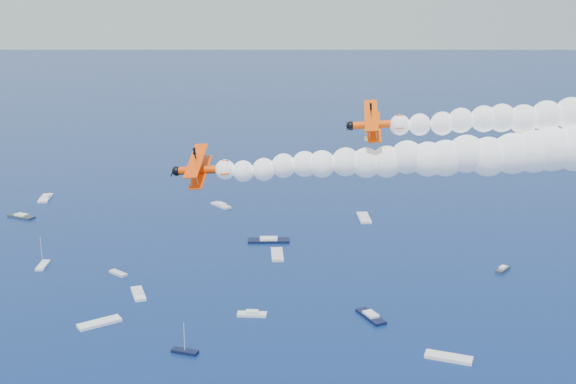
{
  "coord_description": "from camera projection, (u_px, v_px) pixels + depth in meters",
  "views": [
    {
      "loc": [
        10.67,
        -71.3,
        74.54
      ],
      "look_at": [
        9.81,
        19.53,
        49.38
      ],
      "focal_mm": 44.54,
      "sensor_mm": 36.0,
      "label": 1
    }
  ],
  "objects": [
    {
      "name": "spectator_boats",
      "position": [
        235.0,
        277.0,
        193.97
      ],
      "size": [
        227.74,
        155.94,
        0.7
      ],
      "color": "#303641",
      "rests_on": "ground"
    },
    {
      "name": "biplane_lead",
      "position": [
        376.0,
        125.0,
        91.58
      ],
      "size": [
        8.28,
        10.01,
        7.88
      ],
      "primitive_type": null,
      "rotation": [
        -0.34,
        0.07,
        3.05
      ],
      "color": "#FF4C05"
    },
    {
      "name": "smoke_trail_trail",
      "position": [
        437.0,
        158.0,
        90.31
      ],
      "size": [
        61.55,
        16.33,
        11.04
      ],
      "primitive_type": null,
      "rotation": [
        0.0,
        0.0,
        3.06
      ],
      "color": "white"
    },
    {
      "name": "biplane_trail",
      "position": [
        202.0,
        170.0,
        93.72
      ],
      "size": [
        8.82,
        10.59,
        8.21
      ],
      "primitive_type": null,
      "rotation": [
        -0.3,
        0.07,
        3.06
      ],
      "color": "#FF4205"
    }
  ]
}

